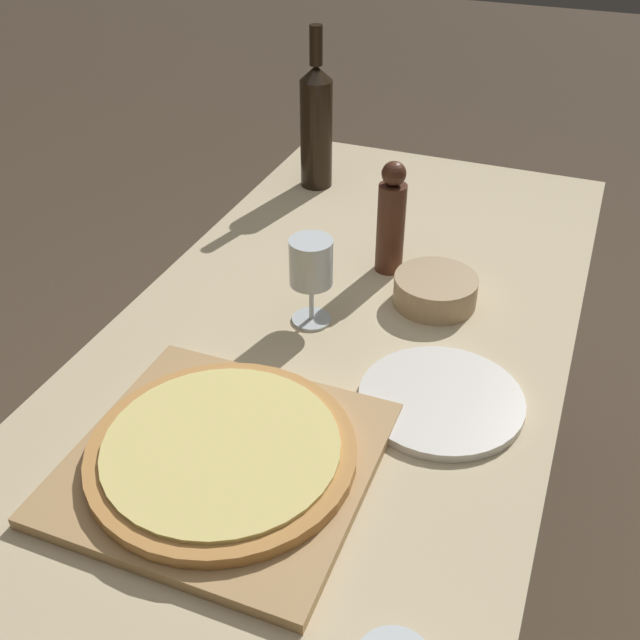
% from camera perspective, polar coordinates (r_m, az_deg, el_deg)
% --- Properties ---
extents(ground_plane, '(12.00, 12.00, 0.00)m').
position_cam_1_polar(ground_plane, '(1.76, 0.68, -21.08)').
color(ground_plane, '#4C3D2D').
extents(dining_table, '(0.74, 1.62, 0.73)m').
position_cam_1_polar(dining_table, '(1.28, 0.87, -5.09)').
color(dining_table, '#CCB78E').
rests_on(dining_table, ground_plane).
extents(cutting_board, '(0.39, 0.38, 0.02)m').
position_cam_1_polar(cutting_board, '(1.02, -7.40, -10.65)').
color(cutting_board, tan).
rests_on(cutting_board, dining_table).
extents(pizza, '(0.36, 0.36, 0.02)m').
position_cam_1_polar(pizza, '(1.00, -7.49, -9.83)').
color(pizza, '#C68947').
rests_on(pizza, cutting_board).
extents(wine_bottle, '(0.07, 0.07, 0.35)m').
position_cam_1_polar(wine_bottle, '(1.69, -0.29, 14.70)').
color(wine_bottle, black).
rests_on(wine_bottle, dining_table).
extents(pepper_mill, '(0.05, 0.05, 0.21)m').
position_cam_1_polar(pepper_mill, '(1.37, 5.44, 7.58)').
color(pepper_mill, '#4C2819').
rests_on(pepper_mill, dining_table).
extents(wine_glass, '(0.07, 0.07, 0.16)m').
position_cam_1_polar(wine_glass, '(1.21, -0.69, 4.18)').
color(wine_glass, silver).
rests_on(wine_glass, dining_table).
extents(small_bowl, '(0.15, 0.15, 0.05)m').
position_cam_1_polar(small_bowl, '(1.32, 8.78, 2.26)').
color(small_bowl, tan).
rests_on(small_bowl, dining_table).
extents(dinner_plate, '(0.24, 0.24, 0.01)m').
position_cam_1_polar(dinner_plate, '(1.12, 9.21, -6.01)').
color(dinner_plate, silver).
rests_on(dinner_plate, dining_table).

